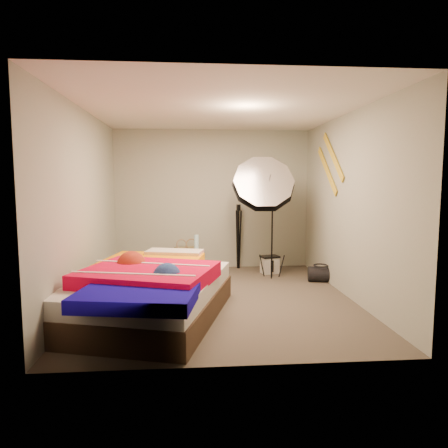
{
  "coord_description": "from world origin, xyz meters",
  "views": [
    {
      "loc": [
        -0.37,
        -5.25,
        1.57
      ],
      "look_at": [
        0.1,
        0.6,
        0.95
      ],
      "focal_mm": 32.0,
      "sensor_mm": 36.0,
      "label": 1
    }
  ],
  "objects": [
    {
      "name": "camera_tripod",
      "position": [
        0.46,
        1.88,
        0.67
      ],
      "size": [
        0.07,
        0.07,
        1.17
      ],
      "color": "black",
      "rests_on": "floor"
    },
    {
      "name": "wall_stripe_upper",
      "position": [
        1.73,
        0.6,
        1.95
      ],
      "size": [
        0.02,
        0.91,
        0.78
      ],
      "primitive_type": "cube",
      "rotation": [
        0.7,
        0.0,
        0.0
      ],
      "color": "gold",
      "rests_on": "wall_right"
    },
    {
      "name": "bed",
      "position": [
        -0.86,
        -0.71,
        0.32
      ],
      "size": [
        2.04,
        2.6,
        0.64
      ],
      "color": "#402C1E",
      "rests_on": "floor"
    },
    {
      "name": "wrapping_roll",
      "position": [
        -0.3,
        1.48,
        0.34
      ],
      "size": [
        0.08,
        0.2,
        0.68
      ],
      "primitive_type": "cylinder",
      "rotation": [
        -0.17,
        0.0,
        -0.03
      ],
      "color": "#6CCBE3",
      "rests_on": "floor"
    },
    {
      "name": "wall_right",
      "position": [
        1.75,
        0.0,
        1.25
      ],
      "size": [
        0.0,
        4.0,
        4.0
      ],
      "primitive_type": "plane",
      "rotation": [
        1.57,
        0.0,
        -1.57
      ],
      "color": "#9BA090",
      "rests_on": "floor"
    },
    {
      "name": "ceiling",
      "position": [
        0.0,
        0.0,
        2.5
      ],
      "size": [
        4.0,
        4.0,
        0.0
      ],
      "primitive_type": "plane",
      "rotation": [
        3.14,
        0.0,
        0.0
      ],
      "color": "silver",
      "rests_on": "wall_back"
    },
    {
      "name": "floor",
      "position": [
        0.0,
        0.0,
        0.0
      ],
      "size": [
        4.0,
        4.0,
        0.0
      ],
      "primitive_type": "plane",
      "color": "brown",
      "rests_on": "ground"
    },
    {
      "name": "tote_bag",
      "position": [
        -0.49,
        1.9,
        0.2
      ],
      "size": [
        0.44,
        0.27,
        0.42
      ],
      "primitive_type": "cube",
      "rotation": [
        -0.14,
        0.0,
        0.24
      ],
      "color": "tan",
      "rests_on": "floor"
    },
    {
      "name": "duffel_bag",
      "position": [
        1.65,
        0.79,
        0.12
      ],
      "size": [
        0.43,
        0.31,
        0.24
      ],
      "primitive_type": "cylinder",
      "rotation": [
        0.0,
        1.57,
        -0.2
      ],
      "color": "black",
      "rests_on": "floor"
    },
    {
      "name": "wall_front",
      "position": [
        0.0,
        -2.0,
        1.25
      ],
      "size": [
        3.5,
        0.0,
        3.5
      ],
      "primitive_type": "plane",
      "rotation": [
        -1.57,
        0.0,
        0.0
      ],
      "color": "#9BA090",
      "rests_on": "floor"
    },
    {
      "name": "wall_stripe_lower",
      "position": [
        1.73,
        0.85,
        1.75
      ],
      "size": [
        0.02,
        0.91,
        0.78
      ],
      "primitive_type": "cube",
      "rotation": [
        0.7,
        0.0,
        0.0
      ],
      "color": "gold",
      "rests_on": "wall_right"
    },
    {
      "name": "camera_case",
      "position": [
        0.96,
        1.43,
        0.14
      ],
      "size": [
        0.32,
        0.27,
        0.28
      ],
      "primitive_type": "cube",
      "rotation": [
        0.0,
        0.0,
        0.26
      ],
      "color": "beige",
      "rests_on": "floor"
    },
    {
      "name": "wall_left",
      "position": [
        -1.75,
        0.0,
        1.25
      ],
      "size": [
        0.0,
        4.0,
        4.0
      ],
      "primitive_type": "plane",
      "rotation": [
        1.57,
        0.0,
        1.57
      ],
      "color": "#9BA090",
      "rests_on": "floor"
    },
    {
      "name": "wall_back",
      "position": [
        0.0,
        2.0,
        1.25
      ],
      "size": [
        3.5,
        0.0,
        3.5
      ],
      "primitive_type": "plane",
      "rotation": [
        1.57,
        0.0,
        0.0
      ],
      "color": "#9BA090",
      "rests_on": "floor"
    },
    {
      "name": "photo_umbrella",
      "position": [
        0.76,
        1.04,
        1.5
      ],
      "size": [
        1.24,
        0.95,
        2.1
      ],
      "color": "black",
      "rests_on": "floor"
    }
  ]
}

